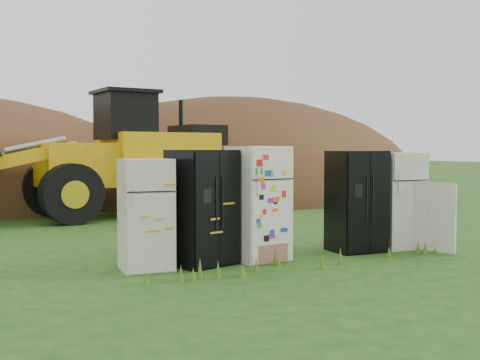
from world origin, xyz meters
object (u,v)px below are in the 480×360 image
(fridge_leftmost, at_px, (146,214))
(fridge_black_side, at_px, (202,207))
(wheel_loader, at_px, (95,154))
(fridge_sticker, at_px, (258,203))
(fridge_black_right, at_px, (356,201))
(fridge_open_door, at_px, (397,200))

(fridge_leftmost, distance_m, fridge_black_side, 0.90)
(fridge_black_side, relative_size, wheel_loader, 0.26)
(fridge_sticker, bearing_deg, fridge_black_side, 170.74)
(fridge_black_right, distance_m, wheel_loader, 7.83)
(wheel_loader, bearing_deg, fridge_sticker, -87.44)
(fridge_black_right, xyz_separation_m, wheel_loader, (-3.01, 7.18, 0.79))
(fridge_black_right, height_order, fridge_open_door, fridge_black_right)
(fridge_leftmost, xyz_separation_m, wheel_loader, (0.81, 7.15, 0.85))
(fridge_leftmost, bearing_deg, fridge_open_door, 3.65)
(fridge_open_door, relative_size, wheel_loader, 0.25)
(fridge_leftmost, bearing_deg, wheel_loader, 87.65)
(fridge_black_side, height_order, fridge_sticker, fridge_sticker)
(fridge_black_side, bearing_deg, wheel_loader, 73.00)
(fridge_black_side, relative_size, fridge_black_right, 1.01)
(fridge_black_side, bearing_deg, fridge_leftmost, 162.51)
(fridge_black_side, relative_size, fridge_sticker, 0.97)
(fridge_open_door, bearing_deg, fridge_black_side, -178.62)
(fridge_leftmost, height_order, wheel_loader, wheel_loader)
(fridge_leftmost, height_order, fridge_open_door, fridge_open_door)
(fridge_sticker, height_order, fridge_open_door, fridge_sticker)
(fridge_black_right, relative_size, fridge_open_door, 1.02)
(fridge_sticker, height_order, fridge_black_right, fridge_sticker)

